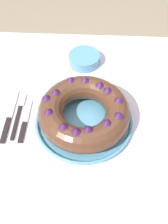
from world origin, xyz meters
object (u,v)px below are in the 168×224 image
at_px(serving_dish, 84,121).
at_px(serving_knife, 9,119).
at_px(bundt_cake, 84,112).
at_px(side_bowl, 84,59).
at_px(fork, 19,112).
at_px(cake_knife, 24,123).

bearing_deg(serving_dish, serving_knife, 179.84).
relative_size(bundt_cake, side_bowl, 2.36).
bearing_deg(side_bowl, bundt_cake, -87.33).
bearing_deg(fork, cake_knife, -54.44).
xyz_separation_m(serving_knife, side_bowl, (0.25, 0.31, 0.02)).
bearing_deg(cake_knife, side_bowl, 61.24).
distance_m(serving_dish, cake_knife, 0.21).
relative_size(cake_knife, side_bowl, 1.41).
relative_size(serving_dish, side_bowl, 2.61).
relative_size(serving_dish, fork, 1.69).
xyz_separation_m(fork, serving_knife, (-0.03, -0.03, 0.00)).
bearing_deg(cake_knife, fork, 124.50).
distance_m(serving_knife, side_bowl, 0.39).
relative_size(serving_knife, side_bowl, 1.76).
bearing_deg(bundt_cake, fork, 172.28).
bearing_deg(side_bowl, cake_knife, -120.75).
height_order(serving_knife, side_bowl, side_bowl).
bearing_deg(side_bowl, fork, -128.67).
xyz_separation_m(serving_dish, serving_knife, (-0.26, 0.00, -0.01)).
height_order(fork, cake_knife, cake_knife).
bearing_deg(cake_knife, serving_dish, 5.89).
distance_m(serving_dish, serving_knife, 0.26).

